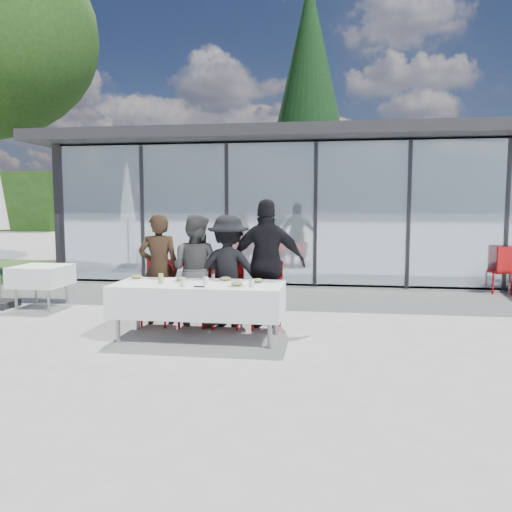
{
  "coord_description": "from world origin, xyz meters",
  "views": [
    {
      "loc": [
        1.3,
        -6.82,
        1.76
      ],
      "look_at": [
        0.14,
        1.2,
        0.97
      ],
      "focal_mm": 35.0,
      "sensor_mm": 36.0,
      "label": 1
    }
  ],
  "objects_px": {
    "juice_bottle": "(161,278)",
    "conifer_tree": "(309,98)",
    "folded_eyeglasses": "(199,287)",
    "diner_chair_a": "(159,289)",
    "diner_c": "(228,271)",
    "plate_c": "(226,279)",
    "plate_extra": "(237,285)",
    "plate_d": "(258,281)",
    "diner_chair_c": "(228,290)",
    "plate_a": "(137,278)",
    "diner_a": "(159,269)",
    "spare_table_left": "(41,276)",
    "diner_chair_b": "(195,289)",
    "diner_d": "(267,264)",
    "plate_b": "(182,280)",
    "spare_chair_b": "(503,268)",
    "diner_chair_d": "(267,291)",
    "diner_b": "(196,270)",
    "dining_table": "(199,299)"
  },
  "relations": [
    {
      "from": "juice_bottle",
      "to": "conifer_tree",
      "type": "relative_size",
      "value": 0.01
    },
    {
      "from": "conifer_tree",
      "to": "folded_eyeglasses",
      "type": "bearing_deg",
      "value": -93.38
    },
    {
      "from": "folded_eyeglasses",
      "to": "diner_chair_a",
      "type": "bearing_deg",
      "value": 130.37
    },
    {
      "from": "diner_c",
      "to": "plate_c",
      "type": "bearing_deg",
      "value": 96.97
    },
    {
      "from": "plate_extra",
      "to": "plate_c",
      "type": "bearing_deg",
      "value": 117.79
    },
    {
      "from": "folded_eyeglasses",
      "to": "plate_d",
      "type": "bearing_deg",
      "value": 30.96
    },
    {
      "from": "diner_chair_c",
      "to": "plate_d",
      "type": "distance_m",
      "value": 0.88
    },
    {
      "from": "plate_a",
      "to": "conifer_tree",
      "type": "relative_size",
      "value": 0.02
    },
    {
      "from": "diner_a",
      "to": "spare_table_left",
      "type": "height_order",
      "value": "diner_a"
    },
    {
      "from": "folded_eyeglasses",
      "to": "diner_chair_b",
      "type": "bearing_deg",
      "value": 107.66
    },
    {
      "from": "diner_chair_c",
      "to": "diner_d",
      "type": "xyz_separation_m",
      "value": [
        0.58,
        0.03,
        0.4
      ]
    },
    {
      "from": "plate_a",
      "to": "plate_b",
      "type": "bearing_deg",
      "value": -10.28
    },
    {
      "from": "diner_chair_b",
      "to": "spare_chair_b",
      "type": "bearing_deg",
      "value": 32.78
    },
    {
      "from": "juice_bottle",
      "to": "plate_d",
      "type": "bearing_deg",
      "value": 7.41
    },
    {
      "from": "diner_chair_d",
      "to": "plate_b",
      "type": "height_order",
      "value": "diner_chair_d"
    },
    {
      "from": "diner_chair_b",
      "to": "juice_bottle",
      "type": "bearing_deg",
      "value": -107.02
    },
    {
      "from": "diner_b",
      "to": "plate_a",
      "type": "xyz_separation_m",
      "value": [
        -0.7,
        -0.56,
        -0.05
      ]
    },
    {
      "from": "folded_eyeglasses",
      "to": "diner_d",
      "type": "bearing_deg",
      "value": 55.99
    },
    {
      "from": "plate_b",
      "to": "diner_a",
      "type": "bearing_deg",
      "value": 129.03
    },
    {
      "from": "diner_c",
      "to": "conifer_tree",
      "type": "bearing_deg",
      "value": -93.63
    },
    {
      "from": "plate_a",
      "to": "plate_extra",
      "type": "relative_size",
      "value": 1.0
    },
    {
      "from": "diner_d",
      "to": "spare_table_left",
      "type": "distance_m",
      "value": 4.23
    },
    {
      "from": "diner_b",
      "to": "juice_bottle",
      "type": "distance_m",
      "value": 0.88
    },
    {
      "from": "plate_c",
      "to": "spare_table_left",
      "type": "height_order",
      "value": "plate_c"
    },
    {
      "from": "folded_eyeglasses",
      "to": "diner_b",
      "type": "bearing_deg",
      "value": 107.25
    },
    {
      "from": "plate_a",
      "to": "diner_c",
      "type": "bearing_deg",
      "value": 25.06
    },
    {
      "from": "diner_c",
      "to": "plate_d",
      "type": "height_order",
      "value": "diner_c"
    },
    {
      "from": "diner_d",
      "to": "juice_bottle",
      "type": "height_order",
      "value": "diner_d"
    },
    {
      "from": "plate_b",
      "to": "diner_chair_a",
      "type": "bearing_deg",
      "value": 130.17
    },
    {
      "from": "plate_extra",
      "to": "juice_bottle",
      "type": "height_order",
      "value": "juice_bottle"
    },
    {
      "from": "plate_c",
      "to": "diner_chair_d",
      "type": "bearing_deg",
      "value": 46.25
    },
    {
      "from": "plate_b",
      "to": "plate_a",
      "type": "bearing_deg",
      "value": 169.72
    },
    {
      "from": "diner_chair_c",
      "to": "plate_a",
      "type": "xyz_separation_m",
      "value": [
        -1.2,
        -0.53,
        0.24
      ]
    },
    {
      "from": "dining_table",
      "to": "plate_extra",
      "type": "height_order",
      "value": "plate_extra"
    },
    {
      "from": "diner_chair_a",
      "to": "diner_d",
      "type": "distance_m",
      "value": 1.7
    },
    {
      "from": "diner_a",
      "to": "diner_chair_b",
      "type": "distance_m",
      "value": 0.64
    },
    {
      "from": "plate_c",
      "to": "conifer_tree",
      "type": "xyz_separation_m",
      "value": [
        0.58,
        13.19,
        5.21
      ]
    },
    {
      "from": "diner_b",
      "to": "diner_c",
      "type": "distance_m",
      "value": 0.5
    },
    {
      "from": "diner_chair_d",
      "to": "folded_eyeglasses",
      "type": "xyz_separation_m",
      "value": [
        -0.74,
        -1.07,
        0.22
      ]
    },
    {
      "from": "diner_chair_c",
      "to": "juice_bottle",
      "type": "xyz_separation_m",
      "value": [
        -0.75,
        -0.82,
        0.28
      ]
    },
    {
      "from": "diner_chair_b",
      "to": "diner_chair_d",
      "type": "relative_size",
      "value": 1.0
    },
    {
      "from": "plate_a",
      "to": "conifer_tree",
      "type": "xyz_separation_m",
      "value": [
        1.85,
        13.19,
        5.21
      ]
    },
    {
      "from": "diner_a",
      "to": "diner_b",
      "type": "bearing_deg",
      "value": 166.76
    },
    {
      "from": "dining_table",
      "to": "spare_chair_b",
      "type": "relative_size",
      "value": 2.32
    },
    {
      "from": "diner_d",
      "to": "juice_bottle",
      "type": "bearing_deg",
      "value": 32.1
    },
    {
      "from": "diner_a",
      "to": "conifer_tree",
      "type": "xyz_separation_m",
      "value": [
        1.72,
        12.63,
        5.15
      ]
    },
    {
      "from": "plate_a",
      "to": "conifer_tree",
      "type": "bearing_deg",
      "value": 82.01
    },
    {
      "from": "diner_c",
      "to": "diner_chair_c",
      "type": "relative_size",
      "value": 1.69
    },
    {
      "from": "dining_table",
      "to": "diner_b",
      "type": "distance_m",
      "value": 0.87
    },
    {
      "from": "diner_a",
      "to": "diner_chair_b",
      "type": "xyz_separation_m",
      "value": [
        0.57,
        -0.03,
        -0.3
      ]
    }
  ]
}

